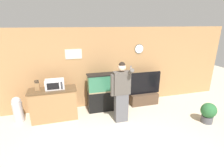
# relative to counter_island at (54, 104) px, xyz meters

# --- Properties ---
(wall_back_paneled) EXTENTS (10.00, 0.08, 2.60)m
(wall_back_paneled) POSITION_rel_counter_island_xyz_m (1.21, 0.61, 0.83)
(wall_back_paneled) COLOR #A87A4C
(wall_back_paneled) RESTS_ON ground_plane
(counter_island) EXTENTS (1.33, 0.56, 0.95)m
(counter_island) POSITION_rel_counter_island_xyz_m (0.00, 0.00, 0.00)
(counter_island) COLOR olive
(counter_island) RESTS_ON ground_plane
(microwave) EXTENTS (0.52, 0.33, 0.27)m
(microwave) POSITION_rel_counter_island_xyz_m (0.08, 0.02, 0.61)
(microwave) COLOR silver
(microwave) RESTS_ON counter_island
(knife_block) EXTENTS (0.12, 0.09, 0.30)m
(knife_block) POSITION_rel_counter_island_xyz_m (-0.39, 0.02, 0.58)
(knife_block) COLOR olive
(knife_block) RESTS_ON counter_island
(aquarium_on_stand) EXTENTS (0.99, 0.38, 1.23)m
(aquarium_on_stand) POSITION_rel_counter_island_xyz_m (1.51, 0.17, 0.14)
(aquarium_on_stand) COLOR black
(aquarium_on_stand) RESTS_ON ground_plane
(tv_on_stand) EXTENTS (1.18, 0.40, 1.15)m
(tv_on_stand) POSITION_rel_counter_island_xyz_m (2.98, 0.22, -0.14)
(tv_on_stand) COLOR #4C3828
(tv_on_stand) RESTS_ON ground_plane
(person_standing) EXTENTS (0.55, 0.42, 1.76)m
(person_standing) POSITION_rel_counter_island_xyz_m (1.85, -0.65, 0.44)
(person_standing) COLOR #515156
(person_standing) RESTS_ON ground_plane
(potted_plant) EXTENTS (0.43, 0.43, 0.60)m
(potted_plant) POSITION_rel_counter_island_xyz_m (4.21, -1.41, -0.15)
(potted_plant) COLOR #4C4C51
(potted_plant) RESTS_ON ground_plane
(trash_bin) EXTENTS (0.27, 0.27, 0.77)m
(trash_bin) POSITION_rel_counter_island_xyz_m (-1.01, 0.12, -0.08)
(trash_bin) COLOR #B7B7BC
(trash_bin) RESTS_ON ground_plane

